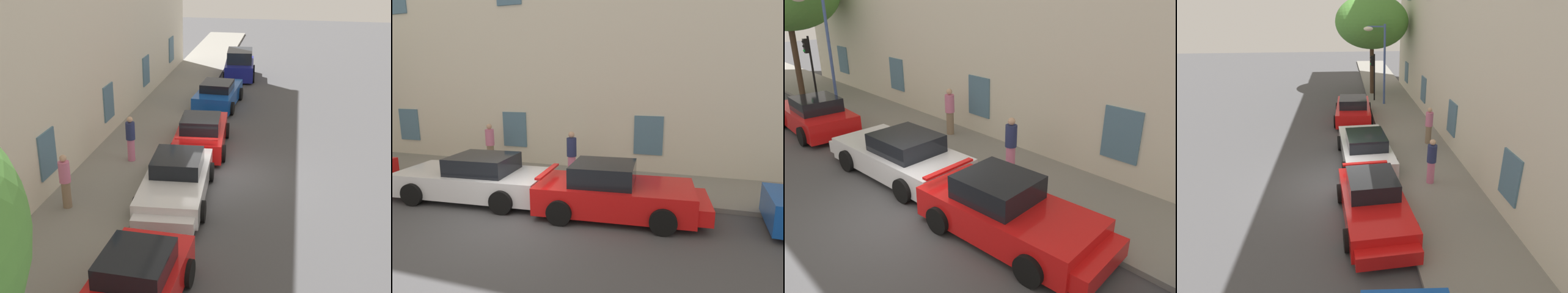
{
  "view_description": "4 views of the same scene",
  "coord_description": "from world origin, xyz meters",
  "views": [
    {
      "loc": [
        -16.96,
        -2.29,
        7.99
      ],
      "look_at": [
        0.0,
        0.94,
        1.04
      ],
      "focal_mm": 47.42,
      "sensor_mm": 36.0,
      "label": 1
    },
    {
      "loc": [
        4.12,
        -6.95,
        3.57
      ],
      "look_at": [
        1.25,
        2.57,
        1.58
      ],
      "focal_mm": 29.14,
      "sensor_mm": 36.0,
      "label": 2
    },
    {
      "loc": [
        7.52,
        -4.46,
        5.29
      ],
      "look_at": [
        0.84,
        1.8,
        1.6
      ],
      "focal_mm": 35.59,
      "sensor_mm": 36.0,
      "label": 3
    },
    {
      "loc": [
        11.53,
        0.31,
        6.39
      ],
      "look_at": [
        -0.15,
        1.35,
        1.48
      ],
      "focal_mm": 31.24,
      "sensor_mm": 36.0,
      "label": 4
    }
  ],
  "objects": [
    {
      "name": "traffic_light",
      "position": [
        -11.84,
        2.43,
        2.32
      ],
      "size": [
        0.22,
        0.36,
        3.18
      ],
      "color": "black",
      "rests_on": "sidewalk"
    },
    {
      "name": "sportscar_red_lead",
      "position": [
        -8.03,
        0.89,
        0.64
      ],
      "size": [
        4.72,
        2.28,
        1.45
      ],
      "color": "red",
      "rests_on": "ground"
    },
    {
      "name": "ground_plane",
      "position": [
        0.0,
        0.0,
        0.0
      ],
      "size": [
        80.0,
        80.0,
        0.0
      ],
      "primitive_type": "plane",
      "color": "#444447"
    },
    {
      "name": "street_lamp",
      "position": [
        -10.87,
        2.63,
        3.73
      ],
      "size": [
        0.44,
        1.42,
        5.14
      ],
      "color": "#3F5999",
      "rests_on": "sidewalk"
    },
    {
      "name": "sportscar_yellow_flank",
      "position": [
        -2.22,
        1.18,
        0.61
      ],
      "size": [
        5.17,
        2.46,
        1.39
      ],
      "color": "white",
      "rests_on": "ground"
    },
    {
      "name": "tree_near_kerb",
      "position": [
        -13.94,
        2.52,
        5.25
      ],
      "size": [
        5.19,
        5.19,
        6.97
      ],
      "color": "#473323",
      "rests_on": "sidewalk"
    },
    {
      "name": "building_facade",
      "position": [
        0.0,
        7.27,
        6.39
      ],
      "size": [
        35.97,
        4.53,
        12.75
      ],
      "color": "beige",
      "rests_on": "ground"
    },
    {
      "name": "pedestrian_admiring",
      "position": [
        -3.58,
        4.37,
        1.05
      ],
      "size": [
        0.36,
        0.36,
        1.78
      ],
      "color": "#8C7259",
      "rests_on": "sidewalk"
    },
    {
      "name": "sportscar_white_middle",
      "position": [
        2.58,
        1.17,
        0.62
      ],
      "size": [
        4.66,
        2.37,
        1.45
      ],
      "color": "red",
      "rests_on": "ground"
    },
    {
      "name": "pedestrian_strolling",
      "position": [
        0.36,
        3.5,
        1.04
      ],
      "size": [
        0.4,
        0.4,
        1.75
      ],
      "color": "pink",
      "rests_on": "sidewalk"
    },
    {
      "name": "sidewalk",
      "position": [
        0.0,
        3.68,
        0.07
      ],
      "size": [
        60.0,
        3.16,
        0.14
      ],
      "primitive_type": "cube",
      "color": "gray",
      "rests_on": "ground"
    }
  ]
}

